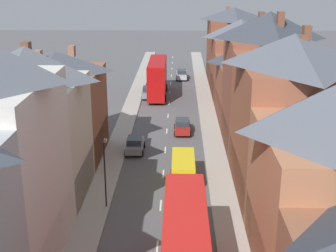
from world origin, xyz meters
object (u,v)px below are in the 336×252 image
(car_near_blue, at_px, (182,126))
(car_parked_left_a, at_px, (148,92))
(car_mid_black, at_px, (182,74))
(street_lamp, at_px, (105,169))
(delivery_van, at_px, (183,169))
(double_decker_bus_mid_street, at_px, (157,77))
(car_parked_right_a, at_px, (135,144))

(car_near_blue, relative_size, car_parked_left_a, 1.06)
(car_mid_black, bearing_deg, car_near_blue, -90.00)
(car_near_blue, distance_m, street_lamp, 19.01)
(delivery_van, bearing_deg, car_mid_black, 90.00)
(double_decker_bus_mid_street, xyz_separation_m, street_lamp, (-2.44, -34.13, 0.43))
(car_near_blue, height_order, delivery_van, delivery_van)
(car_near_blue, distance_m, car_mid_black, 27.62)
(car_parked_left_a, bearing_deg, car_near_blue, -72.18)
(double_decker_bus_mid_street, xyz_separation_m, car_parked_right_a, (-1.29, -22.28, -2.01))
(delivery_van, bearing_deg, car_parked_left_a, 99.70)
(car_mid_black, bearing_deg, double_decker_bus_mid_street, -107.65)
(double_decker_bus_mid_street, height_order, car_parked_left_a, double_decker_bus_mid_street)
(double_decker_bus_mid_street, relative_size, car_mid_black, 2.48)
(delivery_van, bearing_deg, street_lamp, -143.74)
(car_parked_left_a, relative_size, car_parked_right_a, 0.99)
(car_parked_right_a, height_order, car_mid_black, car_mid_black)
(delivery_van, bearing_deg, double_decker_bus_mid_street, 96.93)
(double_decker_bus_mid_street, height_order, delivery_van, double_decker_bus_mid_street)
(car_near_blue, bearing_deg, car_mid_black, 90.00)
(double_decker_bus_mid_street, xyz_separation_m, car_near_blue, (3.61, -16.27, -1.99))
(car_parked_left_a, distance_m, car_mid_black, 13.31)
(double_decker_bus_mid_street, relative_size, delivery_van, 2.08)
(car_parked_right_a, relative_size, car_mid_black, 0.91)
(double_decker_bus_mid_street, relative_size, car_near_blue, 2.61)
(delivery_van, relative_size, street_lamp, 0.95)
(double_decker_bus_mid_street, height_order, car_near_blue, double_decker_bus_mid_street)
(car_near_blue, xyz_separation_m, car_parked_left_a, (-4.90, 15.25, 0.02))
(double_decker_bus_mid_street, distance_m, car_parked_right_a, 22.41)
(car_near_blue, bearing_deg, street_lamp, -108.72)
(car_parked_left_a, distance_m, car_parked_right_a, 21.25)
(double_decker_bus_mid_street, bearing_deg, delivery_van, -83.07)
(car_near_blue, height_order, car_parked_right_a, car_near_blue)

